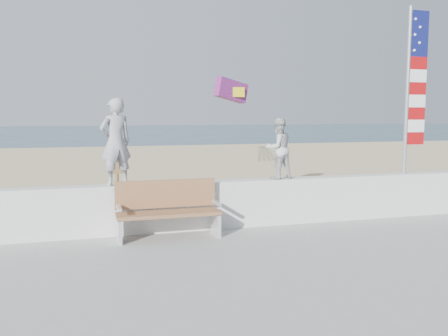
{
  "coord_description": "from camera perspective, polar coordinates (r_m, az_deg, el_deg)",
  "views": [
    {
      "loc": [
        -2.26,
        -6.61,
        2.32
      ],
      "look_at": [
        0.2,
        1.8,
        1.35
      ],
      "focal_mm": 38.0,
      "sensor_mm": 36.0,
      "label": 1
    }
  ],
  "objects": [
    {
      "name": "sign",
      "position": [
        10.1,
        -12.71,
        -1.66
      ],
      "size": [
        0.32,
        0.07,
        1.46
      ],
      "color": "brown",
      "rests_on": "sand"
    },
    {
      "name": "adult",
      "position": [
        8.64,
        -12.9,
        3.09
      ],
      "size": [
        0.65,
        0.53,
        1.55
      ],
      "primitive_type": "imported",
      "rotation": [
        0.0,
        0.0,
        3.45
      ],
      "color": "#949499",
      "rests_on": "seawall"
    },
    {
      "name": "parafoil_kite",
      "position": [
        12.01,
        0.97,
        9.3
      ],
      "size": [
        0.97,
        0.56,
        0.65
      ],
      "color": "red",
      "rests_on": "ground"
    },
    {
      "name": "ground",
      "position": [
        7.36,
        2.5,
        -12.06
      ],
      "size": [
        220.0,
        220.0,
        0.0
      ],
      "primitive_type": "plane",
      "color": "#2C4658",
      "rests_on": "ground"
    },
    {
      "name": "child",
      "position": [
        9.36,
        6.53,
        2.36
      ],
      "size": [
        0.67,
        0.58,
        1.2
      ],
      "primitive_type": "imported",
      "rotation": [
        0.0,
        0.0,
        3.37
      ],
      "color": "#B8B8B8",
      "rests_on": "seawall"
    },
    {
      "name": "flag",
      "position": [
        10.92,
        21.75,
        9.41
      ],
      "size": [
        0.5,
        0.08,
        3.5
      ],
      "color": "silver",
      "rests_on": "seawall"
    },
    {
      "name": "bench",
      "position": [
        8.42,
        -6.78,
        -4.89
      ],
      "size": [
        1.8,
        0.57,
        1.0
      ],
      "color": "#936340",
      "rests_on": "boardwalk"
    },
    {
      "name": "seawall",
      "position": [
        9.06,
        -1.57,
        -4.44
      ],
      "size": [
        30.0,
        0.35,
        0.9
      ],
      "primitive_type": "cube",
      "color": "silver",
      "rests_on": "boardwalk"
    },
    {
      "name": "sand",
      "position": [
        15.93,
        -7.99,
        -1.98
      ],
      "size": [
        90.0,
        40.0,
        0.08
      ],
      "primitive_type": "cube",
      "color": "#D2BB8C",
      "rests_on": "ground"
    }
  ]
}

